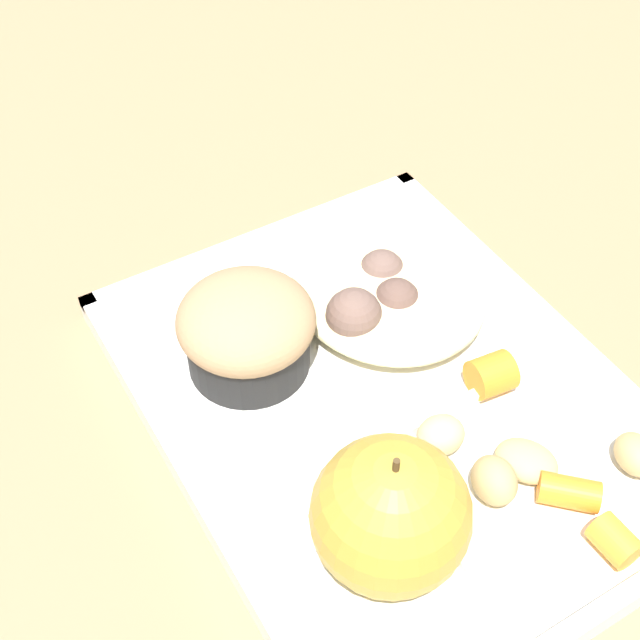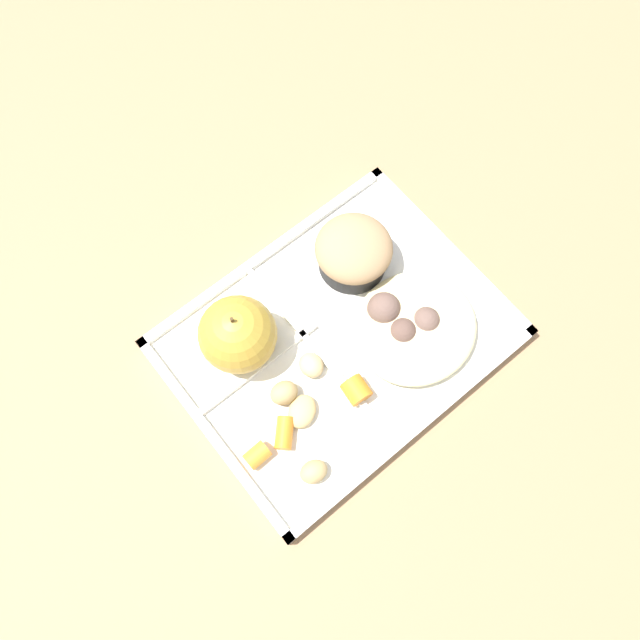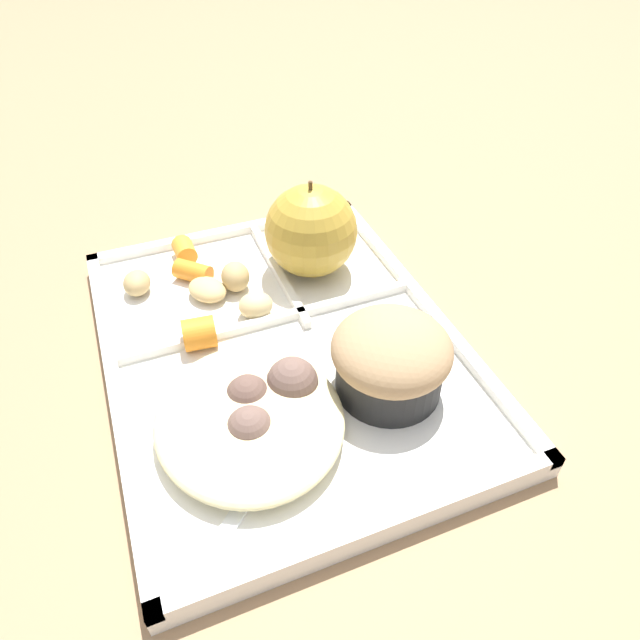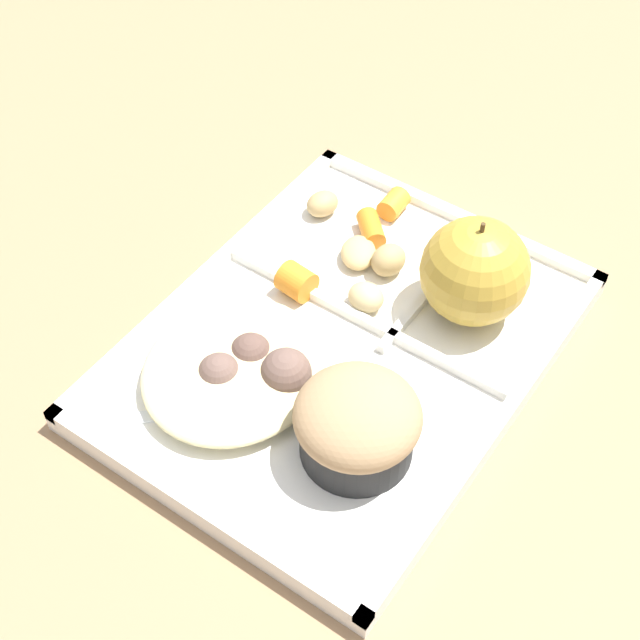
{
  "view_description": "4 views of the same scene",
  "coord_description": "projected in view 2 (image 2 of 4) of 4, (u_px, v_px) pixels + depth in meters",
  "views": [
    {
      "loc": [
        -0.28,
        0.21,
        0.46
      ],
      "look_at": [
        0.04,
        0.03,
        0.07
      ],
      "focal_mm": 49.17,
      "sensor_mm": 36.0,
      "label": 1
    },
    {
      "loc": [
        -0.15,
        -0.16,
        0.7
      ],
      "look_at": [
        -0.01,
        0.02,
        0.05
      ],
      "focal_mm": 34.93,
      "sensor_mm": 36.0,
      "label": 2
    },
    {
      "loc": [
        0.33,
        -0.1,
        0.35
      ],
      "look_at": [
        0.04,
        0.02,
        0.07
      ],
      "focal_mm": 32.17,
      "sensor_mm": 36.0,
      "label": 3
    },
    {
      "loc": [
        0.4,
        0.26,
        0.59
      ],
      "look_at": [
        0.02,
        -0.01,
        0.05
      ],
      "focal_mm": 53.89,
      "sensor_mm": 36.0,
      "label": 4
    }
  ],
  "objects": [
    {
      "name": "ground",
      "position": [
        337.0,
        342.0,
        0.73
      ],
      "size": [
        6.0,
        6.0,
        0.0
      ],
      "primitive_type": "plane",
      "color": "#997551"
    },
    {
      "name": "lunch_tray",
      "position": [
        336.0,
        340.0,
        0.72
      ],
      "size": [
        0.37,
        0.28,
        0.02
      ],
      "color": "white",
      "rests_on": "ground"
    },
    {
      "name": "green_apple",
      "position": [
        238.0,
        334.0,
        0.67
      ],
      "size": [
        0.09,
        0.09,
        0.09
      ],
      "color": "#B79333",
      "rests_on": "lunch_tray"
    },
    {
      "name": "bran_muffin",
      "position": [
        353.0,
        252.0,
        0.72
      ],
      "size": [
        0.09,
        0.09,
        0.06
      ],
      "color": "black",
      "rests_on": "lunch_tray"
    },
    {
      "name": "carrot_slice_near_corner",
      "position": [
        257.0,
        455.0,
        0.66
      ],
      "size": [
        0.03,
        0.02,
        0.02
      ],
      "primitive_type": "cylinder",
      "rotation": [
        0.0,
        1.57,
        3.18
      ],
      "color": "orange",
      "rests_on": "lunch_tray"
    },
    {
      "name": "carrot_slice_large",
      "position": [
        356.0,
        390.0,
        0.68
      ],
      "size": [
        0.03,
        0.03,
        0.03
      ],
      "primitive_type": "cylinder",
      "rotation": [
        0.0,
        1.57,
        4.61
      ],
      "color": "orange",
      "rests_on": "lunch_tray"
    },
    {
      "name": "carrot_slice_edge",
      "position": [
        284.0,
        433.0,
        0.67
      ],
      "size": [
        0.04,
        0.04,
        0.02
      ],
      "primitive_type": "cylinder",
      "rotation": [
        0.0,
        1.57,
        3.95
      ],
      "color": "orange",
      "rests_on": "lunch_tray"
    },
    {
      "name": "potato_chunk_browned",
      "position": [
        314.0,
        472.0,
        0.66
      ],
      "size": [
        0.04,
        0.03,
        0.02
      ],
      "primitive_type": "ellipsoid",
      "rotation": [
        0.0,
        0.0,
        6.03
      ],
      "color": "tan",
      "rests_on": "lunch_tray"
    },
    {
      "name": "potato_chunk_corner",
      "position": [
        311.0,
        365.0,
        0.69
      ],
      "size": [
        0.03,
        0.03,
        0.02
      ],
      "primitive_type": "ellipsoid",
      "rotation": [
        0.0,
        0.0,
        3.07
      ],
      "color": "tan",
      "rests_on": "lunch_tray"
    },
    {
      "name": "potato_chunk_large",
      "position": [
        284.0,
        393.0,
        0.68
      ],
      "size": [
        0.04,
        0.03,
        0.03
      ],
      "primitive_type": "ellipsoid",
      "rotation": [
        0.0,
        0.0,
        6.08
      ],
      "color": "tan",
      "rests_on": "lunch_tray"
    },
    {
      "name": "potato_chunk_golden",
      "position": [
        302.0,
        411.0,
        0.68
      ],
      "size": [
        0.05,
        0.05,
        0.02
      ],
      "primitive_type": "ellipsoid",
      "rotation": [
        0.0,
        0.0,
        3.67
      ],
      "color": "tan",
      "rests_on": "lunch_tray"
    },
    {
      "name": "egg_noodle_pile",
      "position": [
        415.0,
        327.0,
        0.71
      ],
      "size": [
        0.15,
        0.13,
        0.03
      ],
      "primitive_type": "ellipsoid",
      "color": "beige",
      "rests_on": "lunch_tray"
    },
    {
      "name": "meatball_side",
      "position": [
        403.0,
        332.0,
        0.7
      ],
      "size": [
        0.03,
        0.03,
        0.03
      ],
      "primitive_type": "sphere",
      "color": "brown",
      "rests_on": "lunch_tray"
    },
    {
      "name": "meatball_front",
      "position": [
        426.0,
        321.0,
        0.71
      ],
      "size": [
        0.03,
        0.03,
        0.03
      ],
      "primitive_type": "sphere",
      "color": "brown",
      "rests_on": "lunch_tray"
    },
    {
      "name": "meatball_back",
      "position": [
        384.0,
        309.0,
        0.71
      ],
      "size": [
        0.04,
        0.04,
        0.04
      ],
      "primitive_type": "sphere",
      "color": "brown",
      "rests_on": "lunch_tray"
    },
    {
      "name": "plastic_fork",
      "position": [
        442.0,
        313.0,
        0.73
      ],
      "size": [
        0.12,
        0.13,
        0.0
      ],
      "color": "white",
      "rests_on": "lunch_tray"
    }
  ]
}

